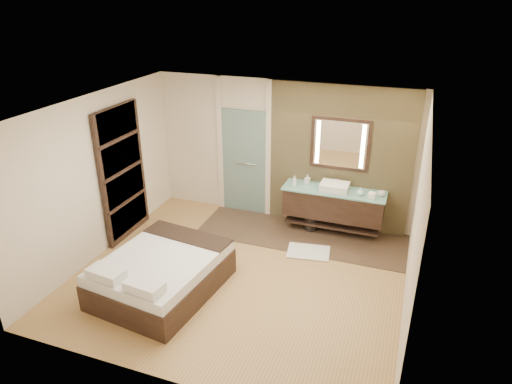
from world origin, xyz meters
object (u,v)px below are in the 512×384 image
at_px(bed, 162,273).
at_px(waste_bin, 311,223).
at_px(mirror_unit, 340,144).
at_px(vanity, 333,204).

bearing_deg(bed, waste_bin, 64.13).
relative_size(mirror_unit, waste_bin, 3.79).
relative_size(bed, waste_bin, 7.29).
distance_m(bed, waste_bin, 3.08).
distance_m(vanity, bed, 3.37).
relative_size(mirror_unit, bed, 0.52).
bearing_deg(bed, mirror_unit, 61.61).
xyz_separation_m(mirror_unit, waste_bin, (-0.38, -0.31, -1.51)).
xyz_separation_m(vanity, bed, (-2.05, -2.66, -0.28)).
height_order(vanity, bed, vanity).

